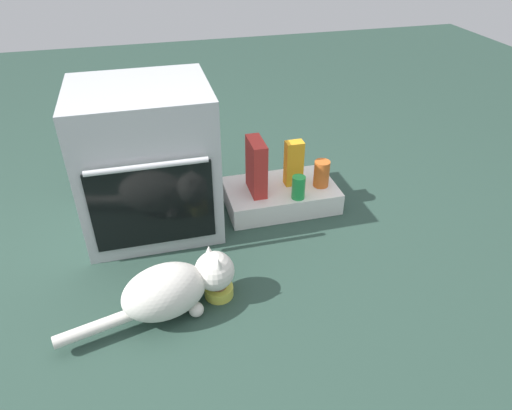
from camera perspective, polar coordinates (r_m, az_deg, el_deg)
name	(u,v)px	position (r m, az deg, el deg)	size (l,w,h in m)	color
ground	(176,286)	(2.00, -9.90, -9.89)	(8.00, 8.00, 0.00)	#284238
oven	(147,160)	(2.20, -13.34, 5.38)	(0.61, 0.57, 0.70)	#B7BABF
pantry_cabinet	(280,195)	(2.43, 3.05, 1.20)	(0.57, 0.34, 0.11)	white
food_bowl	(219,290)	(1.92, -4.62, -10.43)	(0.12, 0.12, 0.07)	#D1D14C
cat	(174,288)	(1.81, -10.07, -10.07)	(0.69, 0.28, 0.23)	silver
cereal_box	(256,167)	(2.29, 0.05, 4.77)	(0.07, 0.18, 0.28)	#B72D28
juice_carton	(294,163)	(2.37, 4.69, 5.17)	(0.09, 0.06, 0.24)	orange
sauce_jar	(322,174)	(2.39, 8.12, 3.88)	(0.08, 0.08, 0.14)	#D16023
soda_can	(298,187)	(2.28, 5.28, 2.17)	(0.07, 0.07, 0.12)	green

